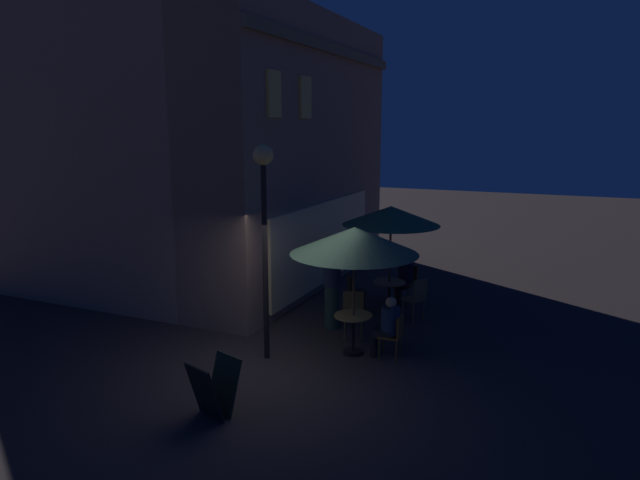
{
  "coord_description": "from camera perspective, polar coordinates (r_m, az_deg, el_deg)",
  "views": [
    {
      "loc": [
        -8.13,
        -4.45,
        4.19
      ],
      "look_at": [
        2.19,
        0.1,
        1.91
      ],
      "focal_mm": 31.54,
      "sensor_mm": 36.0,
      "label": 1
    }
  ],
  "objects": [
    {
      "name": "cafe_table_1",
      "position": [
        13.06,
        7.03,
        -5.0
      ],
      "size": [
        0.74,
        0.74,
        0.71
      ],
      "color": "black",
      "rests_on": "ground"
    },
    {
      "name": "street_lamp_near_corner",
      "position": [
        9.89,
        -5.71,
        3.86
      ],
      "size": [
        0.36,
        0.36,
        3.9
      ],
      "color": "black",
      "rests_on": "ground"
    },
    {
      "name": "patron_seated_1",
      "position": [
        13.63,
        8.55,
        -3.64
      ],
      "size": [
        0.53,
        0.41,
        1.2
      ],
      "rotation": [
        0.0,
        0.0,
        2.92
      ],
      "color": "black",
      "rests_on": "ground"
    },
    {
      "name": "cafe_chair_3",
      "position": [
        13.79,
        8.82,
        -3.99
      ],
      "size": [
        0.52,
        0.52,
        0.91
      ],
      "rotation": [
        0.0,
        0.0,
        2.92
      ],
      "color": "brown",
      "rests_on": "ground"
    },
    {
      "name": "cafe_table_0",
      "position": [
        10.62,
        3.39,
        -8.67
      ],
      "size": [
        0.71,
        0.71,
        0.76
      ],
      "color": "black",
      "rests_on": "ground"
    },
    {
      "name": "patio_umbrella_1",
      "position": [
        12.69,
        7.22,
        2.43
      ],
      "size": [
        2.2,
        2.2,
        2.46
      ],
      "color": "black",
      "rests_on": "ground"
    },
    {
      "name": "cafe_chair_4",
      "position": [
        12.87,
        3.4,
        -5.03
      ],
      "size": [
        0.53,
        0.53,
        0.9
      ],
      "rotation": [
        0.0,
        0.0,
        -1.02
      ],
      "color": "black",
      "rests_on": "ground"
    },
    {
      "name": "patron_standing_2",
      "position": [
        11.82,
        1.25,
        -4.99
      ],
      "size": [
        0.37,
        0.37,
        1.71
      ],
      "rotation": [
        0.0,
        0.0,
        0.77
      ],
      "color": "#254138",
      "rests_on": "ground"
    },
    {
      "name": "cafe_chair_2",
      "position": [
        12.46,
        9.8,
        -5.59
      ],
      "size": [
        0.54,
        0.54,
        0.97
      ],
      "rotation": [
        0.0,
        0.0,
        1.06
      ],
      "color": "brown",
      "rests_on": "ground"
    },
    {
      "name": "patio_umbrella_0",
      "position": [
        10.18,
        3.5,
        -0.09
      ],
      "size": [
        2.36,
        2.36,
        2.42
      ],
      "color": "black",
      "rests_on": "ground"
    },
    {
      "name": "cafe_building",
      "position": [
        14.52,
        -11.72,
        8.43
      ],
      "size": [
        8.55,
        9.12,
        7.01
      ],
      "color": "#997360",
      "rests_on": "ground"
    },
    {
      "name": "ground_plane",
      "position": [
        10.17,
        -4.58,
        -12.95
      ],
      "size": [
        60.0,
        60.0,
        0.0
      ],
      "primitive_type": "plane",
      "color": "#2F2728"
    },
    {
      "name": "cafe_chair_0",
      "position": [
        10.44,
        7.58,
        -9.31
      ],
      "size": [
        0.42,
        0.42,
        0.84
      ],
      "rotation": [
        0.0,
        0.0,
        1.63
      ],
      "color": "brown",
      "rests_on": "ground"
    },
    {
      "name": "menu_sandwich_board",
      "position": [
        8.62,
        -10.68,
        -14.57
      ],
      "size": [
        0.77,
        0.71,
        0.85
      ],
      "rotation": [
        0.0,
        0.0,
        -0.3
      ],
      "color": "black",
      "rests_on": "ground"
    },
    {
      "name": "patron_seated_0",
      "position": [
        10.41,
        6.85,
        -8.41
      ],
      "size": [
        0.37,
        0.54,
        1.18
      ],
      "rotation": [
        0.0,
        0.0,
        1.63
      ],
      "color": "black",
      "rests_on": "ground"
    },
    {
      "name": "cafe_chair_1",
      "position": [
        11.41,
        3.39,
        -7.09
      ],
      "size": [
        0.54,
        0.54,
        0.93
      ],
      "rotation": [
        0.0,
        0.0,
        -2.79
      ],
      "color": "brown",
      "rests_on": "ground"
    }
  ]
}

